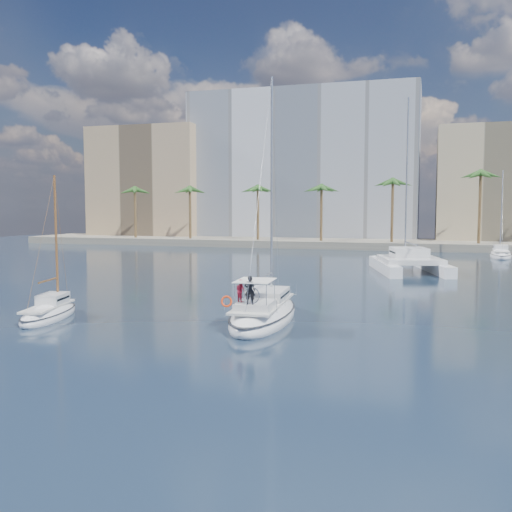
% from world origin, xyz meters
% --- Properties ---
extents(ground, '(160.00, 160.00, 0.00)m').
position_xyz_m(ground, '(0.00, 0.00, 0.00)').
color(ground, black).
rests_on(ground, ground).
extents(quay, '(120.00, 14.00, 1.20)m').
position_xyz_m(quay, '(0.00, 61.00, 0.60)').
color(quay, gray).
rests_on(quay, ground).
extents(building_modern, '(42.00, 16.00, 28.00)m').
position_xyz_m(building_modern, '(-12.00, 73.00, 14.00)').
color(building_modern, white).
rests_on(building_modern, ground).
extents(building_tan_left, '(22.00, 14.00, 22.00)m').
position_xyz_m(building_tan_left, '(-42.00, 69.00, 11.00)').
color(building_tan_left, tan).
rests_on(building_tan_left, ground).
extents(building_beige, '(20.00, 14.00, 20.00)m').
position_xyz_m(building_beige, '(22.00, 70.00, 10.00)').
color(building_beige, '#BEAD88').
rests_on(building_beige, ground).
extents(palm_left, '(3.60, 3.60, 12.30)m').
position_xyz_m(palm_left, '(-34.00, 57.00, 10.28)').
color(palm_left, brown).
rests_on(palm_left, ground).
extents(palm_centre, '(3.60, 3.60, 12.30)m').
position_xyz_m(palm_centre, '(0.00, 57.00, 10.28)').
color(palm_centre, brown).
rests_on(palm_centre, ground).
extents(main_sloop, '(3.88, 10.51, 15.36)m').
position_xyz_m(main_sloop, '(1.34, -2.72, 0.50)').
color(main_sloop, white).
rests_on(main_sloop, ground).
extents(small_sloop, '(3.30, 6.68, 9.21)m').
position_xyz_m(small_sloop, '(-11.33, -5.62, 0.37)').
color(small_sloop, white).
rests_on(small_sloop, ground).
extents(catamaran, '(9.12, 13.65, 18.17)m').
position_xyz_m(catamaran, '(8.81, 26.22, 1.16)').
color(catamaran, white).
rests_on(catamaran, ground).
extents(seagull, '(0.96, 0.41, 0.18)m').
position_xyz_m(seagull, '(1.66, 2.56, 0.86)').
color(seagull, silver).
rests_on(seagull, ground).
extents(moored_yacht_a, '(3.37, 9.52, 11.90)m').
position_xyz_m(moored_yacht_a, '(20.00, 47.00, 0.00)').
color(moored_yacht_a, white).
rests_on(moored_yacht_a, ground).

